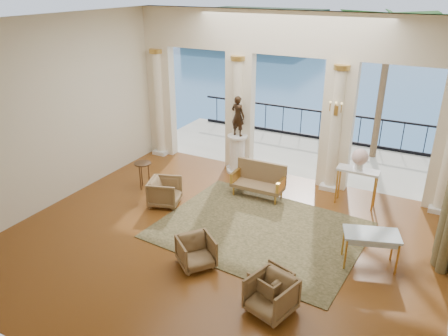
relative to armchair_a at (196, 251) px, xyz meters
The scene contains 21 objects.
floor 1.03m from the armchair_a, 90.65° to the left, with size 9.00×9.00×0.00m, color #4A260B.
room_walls 2.54m from the armchair_a, 94.42° to the right, with size 9.00×9.00×9.00m.
arcade 5.30m from the armchair_a, 90.13° to the left, with size 9.00×0.56×4.50m.
terrace 6.79m from the armchair_a, 90.09° to the left, with size 10.00×3.60×0.10m, color #AEA790.
balustrade 8.38m from the armchair_a, 90.08° to the left, with size 9.00×0.06×1.03m.
palm_tree 8.68m from the armchair_a, 75.29° to the left, with size 2.00×2.00×4.50m.
headland 77.13m from the armchair_a, 112.92° to the left, with size 22.00×18.00×6.00m, color black.
sea 61.30m from the armchair_a, 90.01° to the left, with size 160.00×160.00×0.00m, color #32669A.
wall_sconce 5.06m from the armchair_a, 72.79° to the left, with size 0.30×0.11×0.33m.
rug 1.90m from the armchair_a, 71.83° to the left, with size 4.39×3.42×0.02m, color #2A2E16.
armchair_a is the anchor object (origin of this frame).
armchair_b 1.87m from the armchair_a, 16.67° to the right, with size 0.71×0.67×0.73m, color #4A3823.
armchair_c 1.67m from the armchair_a, ahead, with size 0.60×0.57×0.62m, color #4A3823.
armchair_d 2.71m from the armchair_a, 137.76° to the left, with size 0.73×0.68×0.75m, color #4A3823.
settee 3.38m from the armchair_a, 92.27° to the left, with size 1.35×0.59×0.89m.
game_table 3.40m from the armchair_a, 28.13° to the left, with size 1.18×0.87×0.72m.
pedestal 4.67m from the armchair_a, 106.27° to the left, with size 0.61×0.61×1.12m.
statue 4.85m from the armchair_a, 106.27° to the left, with size 0.42×0.27×1.14m, color black.
console_table 4.60m from the armchair_a, 61.46° to the left, with size 1.01×0.40×0.96m.
urn 4.67m from the armchair_a, 61.46° to the left, with size 0.40×0.40×0.52m.
side_table 3.85m from the armchair_a, 142.63° to the left, with size 0.45×0.45×0.73m.
Camera 1 is at (3.83, -7.05, 5.21)m, focal length 35.00 mm.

